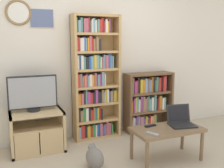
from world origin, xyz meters
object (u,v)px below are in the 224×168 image
object	(u,v)px
remote_near_laptop	(150,126)
remote_far_from_laptop	(152,134)
laptop	(181,120)
cat	(94,158)
bookshelf_short	(146,102)
coffee_table	(167,132)
tv_stand	(37,131)
television	(33,93)
bookshelf_tall	(94,79)

from	to	relation	value
remote_near_laptop	remote_far_from_laptop	xyz separation A→B (m)	(-0.14, -0.26, 0.00)
remote_far_from_laptop	remote_near_laptop	bearing A→B (deg)	-141.78
laptop	cat	distance (m)	1.22
bookshelf_short	coffee_table	distance (m)	1.17
tv_stand	bookshelf_short	distance (m)	1.85
remote_near_laptop	remote_far_from_laptop	bearing A→B (deg)	146.39
tv_stand	cat	size ratio (longest dim) A/B	1.33
television	cat	distance (m)	1.22
remote_near_laptop	laptop	bearing A→B (deg)	-110.05
bookshelf_short	remote_near_laptop	xyz separation A→B (m)	(-0.51, -0.97, -0.06)
tv_stand	remote_far_from_laptop	distance (m)	1.62
remote_near_laptop	television	bearing A→B (deg)	51.70
remote_far_from_laptop	tv_stand	bearing A→B (deg)	-66.97
bookshelf_tall	remote_far_from_laptop	size ratio (longest dim) A/B	11.65
bookshelf_short	tv_stand	bearing A→B (deg)	-175.32
remote_far_from_laptop	coffee_table	bearing A→B (deg)	178.73
bookshelf_short	cat	distance (m)	1.62
bookshelf_short	remote_far_from_laptop	xyz separation A→B (m)	(-0.65, -1.24, -0.06)
bookshelf_tall	bookshelf_short	size ratio (longest dim) A/B	1.93
remote_near_laptop	cat	distance (m)	0.82
cat	bookshelf_short	bearing A→B (deg)	31.62
tv_stand	remote_near_laptop	size ratio (longest dim) A/B	4.34
coffee_table	cat	distance (m)	0.97
tv_stand	coffee_table	bearing A→B (deg)	-32.78
bookshelf_tall	remote_near_laptop	xyz separation A→B (m)	(0.42, -0.99, -0.50)
bookshelf_tall	cat	distance (m)	1.30
laptop	remote_near_laptop	world-z (taller)	laptop
bookshelf_short	coffee_table	size ratio (longest dim) A/B	1.11
tv_stand	remote_far_from_laptop	size ratio (longest dim) A/B	4.34
remote_far_from_laptop	cat	world-z (taller)	remote_far_from_laptop
television	bookshelf_tall	world-z (taller)	bookshelf_tall
tv_stand	coffee_table	size ratio (longest dim) A/B	0.80
laptop	coffee_table	bearing A→B (deg)	-160.16
bookshelf_tall	cat	xyz separation A→B (m)	(-0.34, -0.96, -0.81)
bookshelf_tall	laptop	bearing A→B (deg)	-52.88
remote_near_laptop	tv_stand	bearing A→B (deg)	51.82
bookshelf_short	laptop	distance (m)	1.08
television	bookshelf_tall	size ratio (longest dim) A/B	0.34
television	bookshelf_tall	distance (m)	0.95
laptop	remote_far_from_laptop	world-z (taller)	laptop
cat	laptop	bearing A→B (deg)	-11.26
coffee_table	bookshelf_tall	bearing A→B (deg)	117.55
television	laptop	bearing A→B (deg)	-28.26
bookshelf_tall	laptop	xyz separation A→B (m)	(0.82, -1.09, -0.45)
tv_stand	laptop	xyz separation A→B (m)	(1.72, -0.92, 0.20)
bookshelf_tall	cat	world-z (taller)	bookshelf_tall
tv_stand	remote_near_laptop	world-z (taller)	tv_stand
tv_stand	bookshelf_tall	xyz separation A→B (m)	(0.90, 0.16, 0.65)
bookshelf_tall	remote_far_from_laptop	xyz separation A→B (m)	(0.29, -1.25, -0.50)
television	remote_far_from_laptop	world-z (taller)	television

